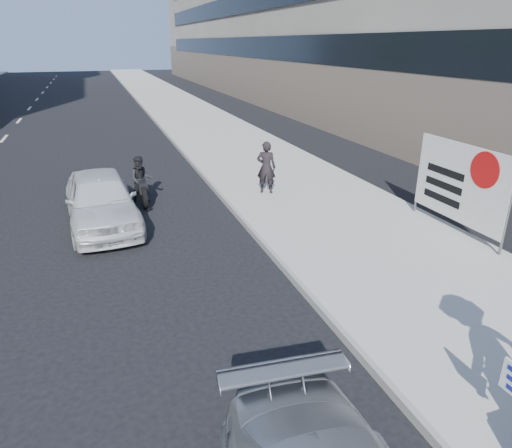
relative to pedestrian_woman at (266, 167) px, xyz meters
name	(u,v)px	position (x,y,z in m)	size (l,w,h in m)	color
ground	(248,334)	(-2.84, -6.76, -0.96)	(160.00, 160.00, 0.00)	black
near_sidewalk	(205,126)	(1.16, 13.24, -0.89)	(5.00, 120.00, 0.15)	#A9A69E
pedestrian_woman	(266,167)	(0.00, 0.00, 0.00)	(0.59, 0.39, 1.63)	black
protest_banner	(460,183)	(3.34, -4.49, 0.44)	(0.08, 3.06, 2.20)	#4C4C4C
white_sedan_near	(101,200)	(-4.95, -0.82, -0.24)	(1.72, 4.27, 1.45)	silver
motorcycle	(141,182)	(-3.74, 0.83, -0.33)	(0.70, 2.04, 1.42)	black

